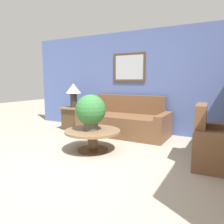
{
  "coord_description": "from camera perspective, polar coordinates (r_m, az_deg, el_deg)",
  "views": [
    {
      "loc": [
        1.99,
        -2.54,
        1.34
      ],
      "look_at": [
        -0.28,
        1.65,
        0.65
      ],
      "focal_mm": 35.0,
      "sensor_mm": 36.0,
      "label": 1
    }
  ],
  "objects": [
    {
      "name": "table_lamp",
      "position": [
        6.07,
        -10.05,
        5.37
      ],
      "size": [
        0.41,
        0.41,
        0.65
      ],
      "color": "#2D2823",
      "rests_on": "side_table"
    },
    {
      "name": "couch_main",
      "position": [
        5.44,
        3.12,
        -2.67
      ],
      "size": [
        2.2,
        0.98,
        0.96
      ],
      "color": "brown",
      "rests_on": "ground_plane"
    },
    {
      "name": "ground_plane",
      "position": [
        3.5,
        -9.18,
        -14.42
      ],
      "size": [
        20.0,
        20.0,
        0.0
      ],
      "primitive_type": "plane",
      "color": "gray"
    },
    {
      "name": "side_table",
      "position": [
        6.15,
        -9.88,
        -1.52
      ],
      "size": [
        0.58,
        0.58,
        0.61
      ],
      "color": "#4C3823",
      "rests_on": "ground_plane"
    },
    {
      "name": "potted_plant_on_table",
      "position": [
        4.12,
        -5.61,
        0.33
      ],
      "size": [
        0.58,
        0.58,
        0.68
      ],
      "color": "#4C4742",
      "rests_on": "coffee_table"
    },
    {
      "name": "wall_back",
      "position": [
        5.73,
        8.14,
        7.84
      ],
      "size": [
        7.0,
        0.09,
        2.6
      ],
      "color": "#5166A8",
      "rests_on": "ground_plane"
    },
    {
      "name": "armchair",
      "position": [
        3.88,
        26.54,
        -7.98
      ],
      "size": [
        0.92,
        1.08,
        0.96
      ],
      "rotation": [
        0.0,
        0.0,
        1.64
      ],
      "color": "brown",
      "rests_on": "ground_plane"
    },
    {
      "name": "coffee_table",
      "position": [
        4.21,
        -5.07,
        -6.18
      ],
      "size": [
        1.06,
        1.06,
        0.4
      ],
      "color": "#4C3823",
      "rests_on": "ground_plane"
    }
  ]
}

